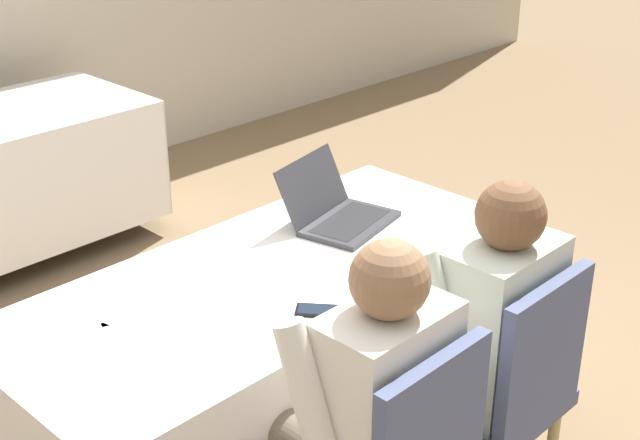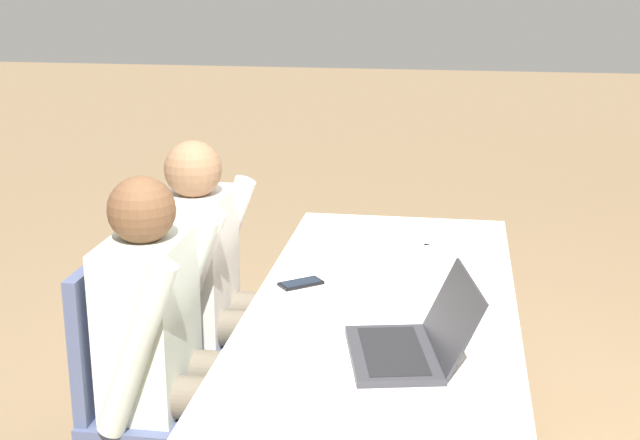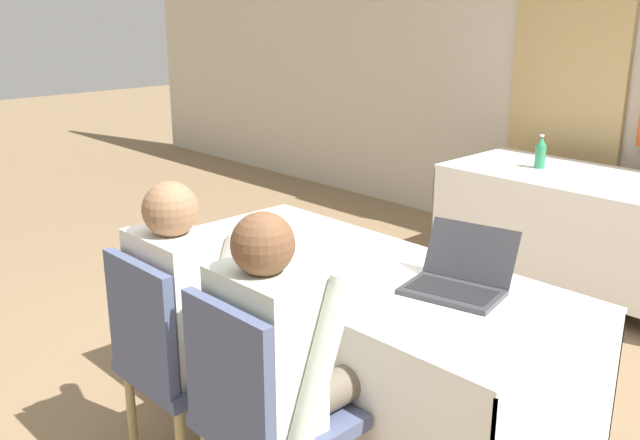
{
  "view_description": "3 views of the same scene",
  "coord_description": "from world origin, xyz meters",
  "views": [
    {
      "loc": [
        -1.71,
        -1.87,
        2.09
      ],
      "look_at": [
        0.0,
        -0.21,
        0.99
      ],
      "focal_mm": 50.0,
      "sensor_mm": 36.0,
      "label": 1
    },
    {
      "loc": [
        2.63,
        0.2,
        1.79
      ],
      "look_at": [
        0.0,
        -0.21,
        0.99
      ],
      "focal_mm": 50.0,
      "sensor_mm": 36.0,
      "label": 2
    },
    {
      "loc": [
        1.85,
        -1.97,
        1.78
      ],
      "look_at": [
        0.0,
        -0.21,
        0.99
      ],
      "focal_mm": 40.0,
      "sensor_mm": 36.0,
      "label": 3
    }
  ],
  "objects": [
    {
      "name": "person_checkered_shirt",
      "position": [
        -0.26,
        -0.61,
        0.67
      ],
      "size": [
        0.5,
        0.52,
        1.18
      ],
      "rotation": [
        0.0,
        0.0,
        3.14
      ],
      "color": "#665B4C",
      "rests_on": "ground_plane"
    },
    {
      "name": "laptop",
      "position": [
        0.42,
        0.11,
        0.79
      ],
      "size": [
        0.41,
        0.39,
        0.22
      ],
      "rotation": [
        0.0,
        0.0,
        0.21
      ],
      "color": "#333338",
      "rests_on": "conference_table_near"
    },
    {
      "name": "conference_table_near",
      "position": [
        0.0,
        0.0,
        0.57
      ],
      "size": [
        1.85,
        0.82,
        0.74
      ],
      "color": "white",
      "rests_on": "ground_plane"
    },
    {
      "name": "paper_centre_table",
      "position": [
        -0.43,
        0.21,
        0.75
      ],
      "size": [
        0.29,
        0.35,
        0.0
      ],
      "rotation": [
        0.0,
        0.0,
        -0.31
      ],
      "color": "white",
      "rests_on": "conference_table_near"
    },
    {
      "name": "chair_near_right",
      "position": [
        0.26,
        -0.72,
        0.51
      ],
      "size": [
        0.44,
        0.44,
        0.92
      ],
      "rotation": [
        0.0,
        0.0,
        3.14
      ],
      "color": "tan",
      "rests_on": "ground_plane"
    },
    {
      "name": "person_white_shirt",
      "position": [
        0.26,
        -0.61,
        0.67
      ],
      "size": [
        0.5,
        0.52,
        1.18
      ],
      "rotation": [
        0.0,
        0.0,
        3.14
      ],
      "color": "#665B4C",
      "rests_on": "ground_plane"
    },
    {
      "name": "cell_phone",
      "position": [
        -0.08,
        -0.28,
        0.75
      ],
      "size": [
        0.14,
        0.15,
        0.01
      ],
      "rotation": [
        0.0,
        0.0,
        0.67
      ],
      "color": "black",
      "rests_on": "conference_table_near"
    },
    {
      "name": "paper_beside_laptop",
      "position": [
        -0.63,
        -0.04,
        0.75
      ],
      "size": [
        0.27,
        0.34,
        0.0
      ],
      "rotation": [
        0.0,
        0.0,
        0.23
      ],
      "color": "white",
      "rests_on": "conference_table_near"
    }
  ]
}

